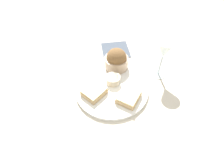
{
  "coord_description": "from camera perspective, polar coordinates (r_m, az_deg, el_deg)",
  "views": [
    {
      "loc": [
        0.2,
        0.41,
        0.54
      ],
      "look_at": [
        0.0,
        0.0,
        0.03
      ],
      "focal_mm": 28.0,
      "sensor_mm": 36.0,
      "label": 1
    }
  ],
  "objects": [
    {
      "name": "salad_bowl",
      "position": [
        0.75,
        1.46,
        7.83
      ],
      "size": [
        0.1,
        0.1,
        0.09
      ],
      "color": "tan",
      "rests_on": "dinner_plate"
    },
    {
      "name": "napkin",
      "position": [
        0.89,
        1.16,
        11.12
      ],
      "size": [
        0.17,
        0.17,
        0.01
      ],
      "color": "#4C5666",
      "rests_on": "ground_plane"
    },
    {
      "name": "cheese_toast_far",
      "position": [
        0.65,
        5.45,
        -4.26
      ],
      "size": [
        0.11,
        0.11,
        0.03
      ],
      "color": "tan",
      "rests_on": "dinner_plate"
    },
    {
      "name": "ground_plane",
      "position": [
        0.71,
        0.0,
        -1.83
      ],
      "size": [
        4.0,
        4.0,
        0.0
      ],
      "primitive_type": "plane",
      "color": "beige"
    },
    {
      "name": "wine_glass",
      "position": [
        0.72,
        16.64,
        10.16
      ],
      "size": [
        0.07,
        0.07,
        0.17
      ],
      "color": "silver",
      "rests_on": "ground_plane"
    },
    {
      "name": "dinner_plate",
      "position": [
        0.7,
        0.0,
        -1.47
      ],
      "size": [
        0.29,
        0.29,
        0.01
      ],
      "color": "white",
      "rests_on": "ground_plane"
    },
    {
      "name": "cheese_toast_near",
      "position": [
        0.67,
        -5.95,
        -2.43
      ],
      "size": [
        0.1,
        0.1,
        0.03
      ],
      "color": "tan",
      "rests_on": "dinner_plate"
    },
    {
      "name": "sauce_ramekin",
      "position": [
        0.7,
        0.34,
        1.58
      ],
      "size": [
        0.06,
        0.06,
        0.03
      ],
      "color": "beige",
      "rests_on": "dinner_plate"
    }
  ]
}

